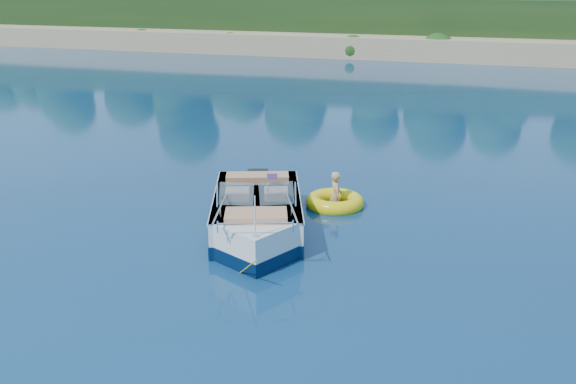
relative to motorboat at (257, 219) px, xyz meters
The scene contains 5 objects.
ground 2.24m from the motorboat, 83.95° to the right, with size 160.00×160.00×0.00m, color #091D3F.
shoreline 61.58m from the motorboat, 89.78° to the left, with size 170.00×59.00×6.00m.
motorboat is the anchor object (origin of this frame).
tow_tube 2.67m from the motorboat, 61.70° to the left, with size 1.75×1.75×0.40m.
boy 2.77m from the motorboat, 62.89° to the left, with size 0.50×0.33×1.36m, color tan.
Camera 1 is at (4.60, -10.62, 5.65)m, focal length 40.00 mm.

